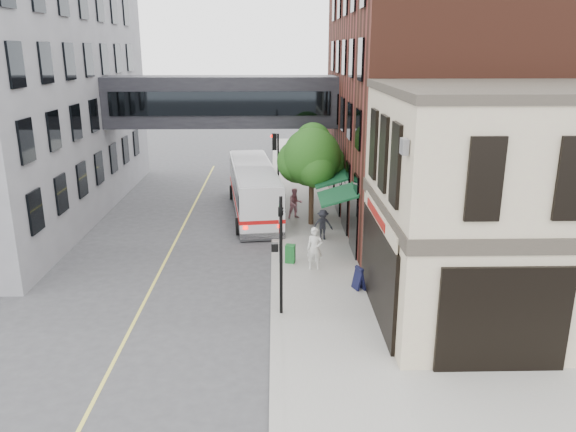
{
  "coord_description": "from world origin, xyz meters",
  "views": [
    {
      "loc": [
        0.21,
        -17.02,
        9.62
      ],
      "look_at": [
        0.68,
        3.12,
        3.59
      ],
      "focal_mm": 35.0,
      "sensor_mm": 36.0,
      "label": 1
    }
  ],
  "objects_px": {
    "sandwich_board": "(359,278)",
    "pedestrian_c": "(323,225)",
    "newspaper_box": "(290,254)",
    "pedestrian_b": "(295,203)",
    "pedestrian_a": "(315,249)",
    "bus": "(254,187)"
  },
  "relations": [
    {
      "from": "bus",
      "to": "sandwich_board",
      "type": "relative_size",
      "value": 11.5
    },
    {
      "from": "pedestrian_a",
      "to": "newspaper_box",
      "type": "bearing_deg",
      "value": 144.58
    },
    {
      "from": "sandwich_board",
      "to": "pedestrian_c",
      "type": "bearing_deg",
      "value": 77.72
    },
    {
      "from": "sandwich_board",
      "to": "bus",
      "type": "bearing_deg",
      "value": 91.0
    },
    {
      "from": "bus",
      "to": "newspaper_box",
      "type": "bearing_deg",
      "value": -77.05
    },
    {
      "from": "pedestrian_a",
      "to": "newspaper_box",
      "type": "height_order",
      "value": "pedestrian_a"
    },
    {
      "from": "pedestrian_c",
      "to": "newspaper_box",
      "type": "distance_m",
      "value": 3.69
    },
    {
      "from": "pedestrian_a",
      "to": "newspaper_box",
      "type": "relative_size",
      "value": 2.27
    },
    {
      "from": "pedestrian_b",
      "to": "pedestrian_c",
      "type": "bearing_deg",
      "value": -88.96
    },
    {
      "from": "sandwich_board",
      "to": "pedestrian_b",
      "type": "bearing_deg",
      "value": 81.54
    },
    {
      "from": "pedestrian_b",
      "to": "sandwich_board",
      "type": "height_order",
      "value": "pedestrian_b"
    },
    {
      "from": "pedestrian_a",
      "to": "pedestrian_b",
      "type": "relative_size",
      "value": 1.1
    },
    {
      "from": "bus",
      "to": "pedestrian_c",
      "type": "height_order",
      "value": "bus"
    },
    {
      "from": "pedestrian_b",
      "to": "sandwich_board",
      "type": "relative_size",
      "value": 1.85
    },
    {
      "from": "pedestrian_a",
      "to": "pedestrian_b",
      "type": "distance_m",
      "value": 7.89
    },
    {
      "from": "bus",
      "to": "sandwich_board",
      "type": "distance_m",
      "value": 12.54
    },
    {
      "from": "bus",
      "to": "pedestrian_c",
      "type": "relative_size",
      "value": 6.94
    },
    {
      "from": "newspaper_box",
      "to": "pedestrian_b",
      "type": "bearing_deg",
      "value": 99.96
    },
    {
      "from": "pedestrian_c",
      "to": "sandwich_board",
      "type": "height_order",
      "value": "pedestrian_c"
    },
    {
      "from": "pedestrian_a",
      "to": "pedestrian_b",
      "type": "height_order",
      "value": "pedestrian_a"
    },
    {
      "from": "pedestrian_b",
      "to": "pedestrian_c",
      "type": "xyz_separation_m",
      "value": [
        1.28,
        -3.82,
        -0.09
      ]
    },
    {
      "from": "pedestrian_a",
      "to": "pedestrian_c",
      "type": "distance_m",
      "value": 4.11
    }
  ]
}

